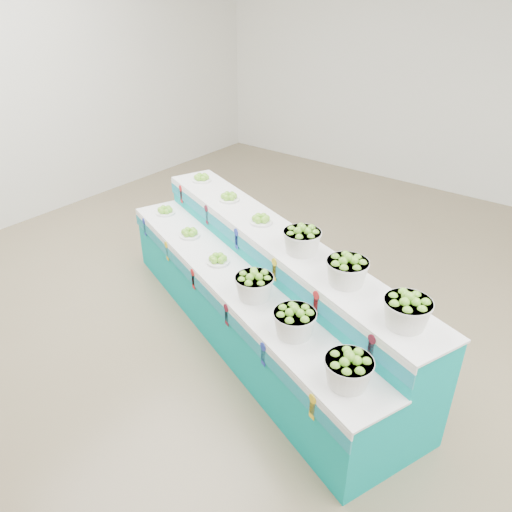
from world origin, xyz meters
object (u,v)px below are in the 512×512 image
object	(u,v)px
display_stand	(256,289)
basket_lower_left	(254,285)
plate_upper_mid	(229,196)
basket_upper_right	(407,310)

from	to	relation	value
display_stand	basket_lower_left	size ratio (longest dim) A/B	11.70
display_stand	plate_upper_mid	xyz separation A→B (m)	(-0.80, 0.56, 0.56)
basket_lower_left	plate_upper_mid	size ratio (longest dim) A/B	1.50
plate_upper_mid	basket_upper_right	distance (m)	2.51
basket_lower_left	plate_upper_mid	bearing A→B (deg)	139.05
display_stand	basket_upper_right	world-z (taller)	basket_upper_right
basket_lower_left	basket_upper_right	bearing A→B (deg)	0.62
basket_lower_left	display_stand	bearing A→B (deg)	125.86
display_stand	basket_lower_left	xyz separation A→B (m)	(0.25, -0.35, 0.33)
plate_upper_mid	display_stand	bearing A→B (deg)	-35.11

